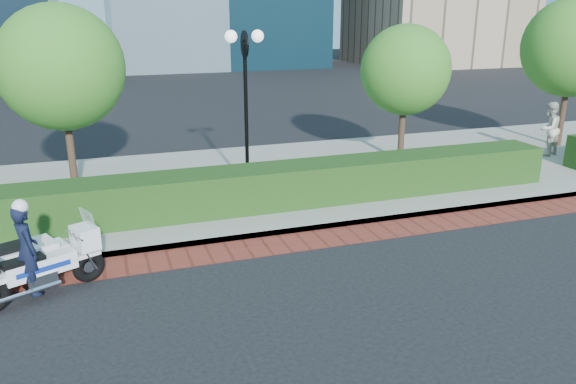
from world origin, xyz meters
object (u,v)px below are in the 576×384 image
object	(u,v)px
police_motorcycle	(28,259)
pedestrian	(549,129)
lamppost	(246,85)
tree_c	(405,70)
tree_b	(61,68)
tree_d	(573,47)

from	to	relation	value
police_motorcycle	pedestrian	size ratio (longest dim) A/B	1.32
lamppost	tree_c	distance (m)	5.65
pedestrian	tree_c	bearing A→B (deg)	-28.40
tree_b	tree_c	bearing A→B (deg)	-0.00
lamppost	tree_c	world-z (taller)	tree_c
lamppost	police_motorcycle	bearing A→B (deg)	-140.47
tree_b	police_motorcycle	size ratio (longest dim) A/B	2.06
pedestrian	tree_b	bearing A→B (deg)	-20.97
tree_b	tree_d	distance (m)	16.50
lamppost	tree_b	world-z (taller)	tree_b
lamppost	pedestrian	size ratio (longest dim) A/B	2.34
police_motorcycle	tree_c	bearing A→B (deg)	3.18
tree_c	pedestrian	world-z (taller)	tree_c
tree_b	police_motorcycle	distance (m)	6.26
tree_c	pedestrian	bearing A→B (deg)	-11.22
tree_b	pedestrian	size ratio (longest dim) A/B	2.72
lamppost	tree_d	world-z (taller)	tree_d
lamppost	tree_b	xyz separation A→B (m)	(-4.50, 1.30, 0.48)
tree_d	pedestrian	distance (m)	3.12
lamppost	police_motorcycle	xyz separation A→B (m)	(-5.17, -4.26, -2.32)
police_motorcycle	pedestrian	distance (m)	16.34
tree_d	police_motorcycle	size ratio (longest dim) A/B	2.18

